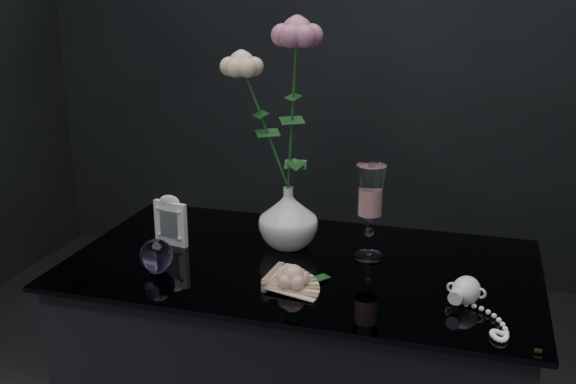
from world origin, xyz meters
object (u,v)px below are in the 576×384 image
(vase, at_px, (288,217))
(loose_rose, at_px, (293,277))
(paperweight, at_px, (157,255))
(wine_glass, at_px, (370,212))
(picture_frame, at_px, (171,220))
(pearl_jar, at_px, (466,289))

(vase, height_order, loose_rose, vase)
(vase, xyz_separation_m, paperweight, (-0.24, -0.22, -0.04))
(wine_glass, relative_size, loose_rose, 1.44)
(vase, bearing_deg, wine_glass, -3.58)
(picture_frame, bearing_deg, pearl_jar, 3.13)
(picture_frame, relative_size, loose_rose, 0.82)
(wine_glass, bearing_deg, loose_rose, -120.48)
(picture_frame, height_order, loose_rose, picture_frame)
(loose_rose, bearing_deg, picture_frame, 132.65)
(pearl_jar, bearing_deg, picture_frame, -177.97)
(vase, distance_m, wine_glass, 0.20)
(paperweight, bearing_deg, pearl_jar, 2.74)
(wine_glass, relative_size, pearl_jar, 1.09)
(vase, relative_size, loose_rose, 0.96)
(paperweight, bearing_deg, vase, 42.41)
(picture_frame, height_order, pearl_jar, picture_frame)
(wine_glass, relative_size, paperweight, 3.03)
(wine_glass, xyz_separation_m, pearl_jar, (0.23, -0.17, -0.08))
(vase, bearing_deg, pearl_jar, -23.77)
(vase, xyz_separation_m, pearl_jar, (0.42, -0.19, -0.04))
(paperweight, bearing_deg, loose_rose, -0.58)
(vase, distance_m, picture_frame, 0.28)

